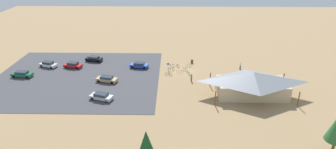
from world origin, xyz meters
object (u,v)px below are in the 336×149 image
Objects in this scene: bicycle_blue_mid_cluster at (189,73)px; bicycle_green_trailside at (185,69)px; bicycle_white_yard_front at (189,66)px; car_green_end_stall at (22,74)px; bicycle_teal_near_sign at (171,69)px; bicycle_purple_lone_east at (178,66)px; pine_far_east at (146,144)px; car_tan_inner_stall at (107,79)px; visitor_by_pavilion at (191,77)px; bicycle_silver_back_row at (171,66)px; car_blue_aisle_side at (139,65)px; car_red_near_entry at (73,65)px; trash_bin at (192,61)px; bicycle_yellow_edge_south at (267,79)px; car_black_front_row at (94,59)px; car_white_by_curb at (48,64)px; car_silver_second_row at (101,96)px; visitor_at_bikes at (240,66)px; bicycle_black_yard_center at (180,72)px; bicycle_red_yard_left at (168,74)px; bike_pavilion at (252,82)px.

bicycle_blue_mid_cluster is 2.34m from bicycle_green_trailside.
bicycle_white_yard_front is 39.02m from car_green_end_stall.
bicycle_purple_lone_east is at bearing -125.83° from bicycle_teal_near_sign.
pine_far_east is 29.88m from car_tan_inner_stall.
bicycle_blue_mid_cluster is 3.59m from visitor_by_pavilion.
car_tan_inner_stall reaches higher than bicycle_silver_back_row.
bicycle_silver_back_row is 7.94m from car_blue_aisle_side.
car_red_near_entry reaches higher than car_green_end_stall.
trash_bin is at bearing -148.97° from car_tan_inner_stall.
bicycle_yellow_edge_south is 42.93m from car_black_front_row.
car_black_front_row is at bearing -9.88° from bicycle_silver_back_row.
car_white_by_curb is at bearing -3.48° from bicycle_teal_near_sign.
car_red_near_entry reaches higher than car_silver_second_row.
car_green_end_stall is 1.06× the size of car_blue_aisle_side.
bicycle_blue_mid_cluster is 0.33× the size of car_white_by_curb.
visitor_at_bikes is at bearing -53.62° from bicycle_yellow_edge_south.
car_green_end_stall is at bearing -6.47° from car_tan_inner_stall.
trash_bin reaches higher than bicycle_purple_lone_east.
car_blue_aisle_side is (-22.59, 0.15, -0.01)m from car_white_by_curb.
trash_bin is 0.58× the size of bicycle_blue_mid_cluster.
trash_bin is 12.17m from visitor_at_bikes.
bicycle_black_yard_center is at bearing 161.98° from car_black_front_row.
bicycle_purple_lone_east is (-1.62, -2.24, -0.00)m from bicycle_teal_near_sign.
car_white_by_curb is at bearing -0.37° from car_blue_aisle_side.
car_blue_aisle_side is (12.03, -3.88, 0.38)m from bicycle_blue_mid_cluster.
bicycle_red_yard_left is 0.36× the size of car_silver_second_row.
bicycle_green_trailside is 11.30m from car_blue_aisle_side.
bicycle_red_yard_left is 14.08m from car_tan_inner_stall.
trash_bin reaches higher than bicycle_yellow_edge_south.
bicycle_blue_mid_cluster is at bearing -174.45° from bicycle_red_yard_left.
car_black_front_row is at bearing -26.34° from bike_pavilion.
car_white_by_curb is at bearing 21.13° from car_black_front_row.
car_red_near_entry reaches higher than car_blue_aisle_side.
bicycle_purple_lone_east is at bearing 39.64° from trash_bin.
bicycle_purple_lone_east is at bearing -176.84° from car_blue_aisle_side.
pine_far_east is at bearing 78.10° from trash_bin.
bike_pavilion is at bearing 87.23° from visitor_at_bikes.
car_white_by_curb reaches higher than car_blue_aisle_side.
bicycle_white_yard_front is 8.18m from visitor_by_pavilion.
car_blue_aisle_side is at bearing 179.63° from car_white_by_curb.
bicycle_white_yard_front is 28.53m from car_red_near_entry.
bicycle_silver_back_row is 0.37× the size of car_blue_aisle_side.
pine_far_east reaches higher than bicycle_teal_near_sign.
car_white_by_curb is at bearing -2.95° from car_red_near_entry.
bicycle_white_yard_front is at bearing -91.94° from bicycle_blue_mid_cluster.
car_black_front_row is (19.48, -8.50, 0.35)m from bicycle_red_yard_left.
bicycle_white_yard_front is (17.17, -7.30, 0.02)m from bicycle_yellow_edge_south.
car_silver_second_row is (29.75, 2.42, -2.12)m from bike_pavilion.
bicycle_blue_mid_cluster reaches higher than bicycle_purple_lone_east.
car_red_near_entry is (21.27, -35.47, -3.56)m from pine_far_east.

